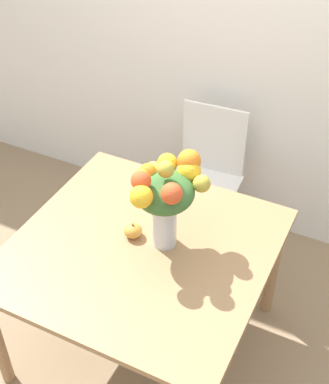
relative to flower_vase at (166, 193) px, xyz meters
name	(u,v)px	position (x,y,z in m)	size (l,w,h in m)	color
ground_plane	(145,341)	(-0.08, -0.08, -1.01)	(12.00, 12.00, 0.00)	#8E7556
wall_back	(244,23)	(-0.08, 1.15, 0.34)	(8.00, 0.06, 2.70)	white
dining_table	(142,260)	(-0.08, -0.08, -0.38)	(1.16, 1.14, 0.73)	#9E754C
flower_vase	(166,193)	(0.00, 0.00, 0.00)	(0.32, 0.39, 0.47)	silver
pumpkin	(133,231)	(-0.15, -0.04, -0.25)	(0.08, 0.08, 0.08)	gold
dining_chair_near_window	(205,178)	(-0.14, 0.85, -0.54)	(0.44, 0.44, 0.90)	white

